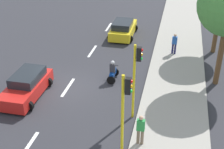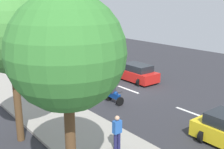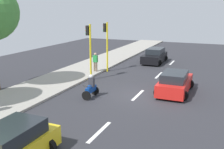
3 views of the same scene
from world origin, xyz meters
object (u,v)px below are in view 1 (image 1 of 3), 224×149
object	(u,v)px
pedestrian_by_tree	(174,43)
traffic_light_corner	(136,72)
car_yellow_cab	(123,29)
traffic_light_midblock	(125,106)
motorcycle	(113,72)
car_red	(27,86)
pedestrian_near_signal	(141,129)

from	to	relation	value
pedestrian_by_tree	traffic_light_corner	distance (m)	9.35
car_yellow_cab	traffic_light_midblock	bearing A→B (deg)	-79.08
motorcycle	pedestrian_by_tree	xyz separation A→B (m)	(3.91, 5.07, 0.42)
traffic_light_midblock	motorcycle	bearing A→B (deg)	106.42
car_red	car_yellow_cab	bearing A→B (deg)	70.61
pedestrian_by_tree	traffic_light_midblock	size ratio (longest dim) A/B	0.38
pedestrian_by_tree	traffic_light_midblock	world-z (taller)	traffic_light_midblock
traffic_light_corner	car_yellow_cab	bearing A→B (deg)	103.75
pedestrian_near_signal	traffic_light_midblock	xyz separation A→B (m)	(-0.66, -0.94, 1.87)
car_yellow_cab	pedestrian_near_signal	bearing A→B (deg)	-75.94
car_red	motorcycle	world-z (taller)	motorcycle
pedestrian_near_signal	car_red	bearing A→B (deg)	157.69
car_yellow_cab	traffic_light_midblock	xyz separation A→B (m)	(2.99, -15.48, 2.22)
pedestrian_by_tree	traffic_light_corner	xyz separation A→B (m)	(-1.79, -8.99, 1.87)
car_red	pedestrian_near_signal	xyz separation A→B (m)	(7.66, -3.14, 0.35)
car_red	traffic_light_midblock	bearing A→B (deg)	-30.23
traffic_light_midblock	car_yellow_cab	bearing A→B (deg)	100.92
car_yellow_cab	motorcycle	distance (m)	8.34
pedestrian_near_signal	pedestrian_by_tree	xyz separation A→B (m)	(1.14, 11.32, 0.00)
car_yellow_cab	pedestrian_near_signal	xyz separation A→B (m)	(3.64, -14.55, 0.35)
car_red	pedestrian_by_tree	size ratio (longest dim) A/B	2.59
car_red	pedestrian_near_signal	bearing A→B (deg)	-22.31
car_red	pedestrian_by_tree	bearing A→B (deg)	42.93
car_yellow_cab	traffic_light_corner	bearing A→B (deg)	-76.25
pedestrian_by_tree	traffic_light_corner	size ratio (longest dim) A/B	0.38
pedestrian_by_tree	traffic_light_corner	bearing A→B (deg)	-101.28
pedestrian_near_signal	traffic_light_midblock	size ratio (longest dim) A/B	0.38
motorcycle	traffic_light_corner	bearing A→B (deg)	-61.59
car_yellow_cab	motorcycle	xyz separation A→B (m)	(0.87, -8.29, -0.07)
motorcycle	traffic_light_midblock	size ratio (longest dim) A/B	0.34
motorcycle	pedestrian_by_tree	size ratio (longest dim) A/B	0.91
pedestrian_near_signal	traffic_light_midblock	world-z (taller)	traffic_light_midblock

